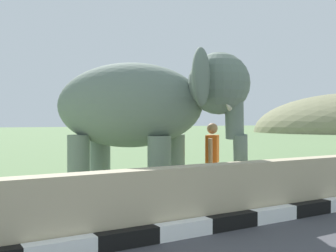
# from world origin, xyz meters

# --- Properties ---
(striped_curb) EXTENTS (16.20, 0.20, 0.24)m
(striped_curb) POSITION_xyz_m (-0.35, 3.86, 0.12)
(striped_curb) COLOR white
(striped_curb) RESTS_ON ground_plane
(barrier_parapet) EXTENTS (28.00, 0.36, 1.00)m
(barrier_parapet) POSITION_xyz_m (2.00, 4.16, 0.50)
(barrier_parapet) COLOR tan
(barrier_parapet) RESTS_ON ground_plane
(elephant) EXTENTS (3.75, 3.90, 2.98)m
(elephant) POSITION_xyz_m (1.50, 6.08, 1.96)
(elephant) COLOR slate
(elephant) RESTS_ON ground_plane
(person_handler) EXTENTS (0.53, 0.53, 1.66)m
(person_handler) POSITION_xyz_m (3.00, 5.82, 0.93)
(person_handler) COLOR navy
(person_handler) RESTS_ON ground_plane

